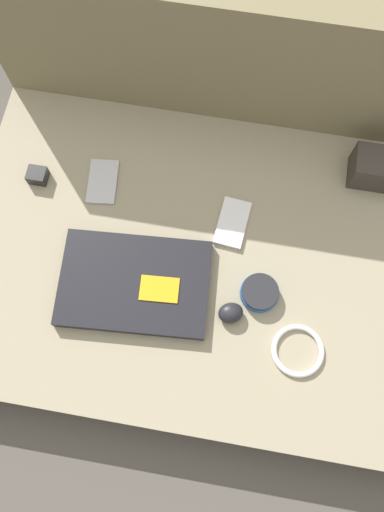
{
  "coord_description": "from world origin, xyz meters",
  "views": [
    {
      "loc": [
        0.06,
        -0.36,
        1.26
      ],
      "look_at": [
        0.0,
        0.0,
        0.13
      ],
      "focal_mm": 35.0,
      "sensor_mm": 36.0,
      "label": 1
    }
  ],
  "objects_px": {
    "speaker_puck": "(260,293)",
    "camera_pouch": "(375,168)",
    "laptop": "(135,283)",
    "phone_black": "(232,223)",
    "phone_silver": "(103,182)",
    "charger_brick": "(38,175)",
    "computer_mouse": "(231,313)"
  },
  "relations": [
    {
      "from": "phone_silver",
      "to": "charger_brick",
      "type": "relative_size",
      "value": 2.74
    },
    {
      "from": "speaker_puck",
      "to": "charger_brick",
      "type": "xyz_separation_m",
      "value": [
        -0.59,
        0.21,
        0.0
      ]
    },
    {
      "from": "laptop",
      "to": "speaker_puck",
      "type": "bearing_deg",
      "value": 1.16
    },
    {
      "from": "computer_mouse",
      "to": "charger_brick",
      "type": "height_order",
      "value": "computer_mouse"
    },
    {
      "from": "phone_black",
      "to": "laptop",
      "type": "bearing_deg",
      "value": -131.11
    },
    {
      "from": "computer_mouse",
      "to": "camera_pouch",
      "type": "relative_size",
      "value": 0.63
    },
    {
      "from": "phone_silver",
      "to": "phone_black",
      "type": "distance_m",
      "value": 0.34
    },
    {
      "from": "speaker_puck",
      "to": "camera_pouch",
      "type": "height_order",
      "value": "camera_pouch"
    },
    {
      "from": "computer_mouse",
      "to": "camera_pouch",
      "type": "distance_m",
      "value": 0.51
    },
    {
      "from": "laptop",
      "to": "charger_brick",
      "type": "relative_size",
      "value": 7.84
    },
    {
      "from": "laptop",
      "to": "phone_silver",
      "type": "bearing_deg",
      "value": 114.28
    },
    {
      "from": "computer_mouse",
      "to": "charger_brick",
      "type": "relative_size",
      "value": 1.54
    },
    {
      "from": "camera_pouch",
      "to": "charger_brick",
      "type": "relative_size",
      "value": 2.44
    },
    {
      "from": "phone_black",
      "to": "camera_pouch",
      "type": "distance_m",
      "value": 0.38
    },
    {
      "from": "laptop",
      "to": "camera_pouch",
      "type": "height_order",
      "value": "camera_pouch"
    },
    {
      "from": "laptop",
      "to": "camera_pouch",
      "type": "xyz_separation_m",
      "value": [
        0.53,
        0.38,
        0.03
      ]
    },
    {
      "from": "laptop",
      "to": "phone_silver",
      "type": "height_order",
      "value": "laptop"
    },
    {
      "from": "computer_mouse",
      "to": "phone_silver",
      "type": "xyz_separation_m",
      "value": [
        -0.37,
        0.28,
        -0.01
      ]
    },
    {
      "from": "phone_silver",
      "to": "camera_pouch",
      "type": "distance_m",
      "value": 0.68
    },
    {
      "from": "phone_black",
      "to": "computer_mouse",
      "type": "bearing_deg",
      "value": -77.39
    },
    {
      "from": "laptop",
      "to": "charger_brick",
      "type": "bearing_deg",
      "value": 137.68
    },
    {
      "from": "phone_black",
      "to": "charger_brick",
      "type": "xyz_separation_m",
      "value": [
        -0.5,
        0.04,
        0.01
      ]
    },
    {
      "from": "speaker_puck",
      "to": "camera_pouch",
      "type": "distance_m",
      "value": 0.43
    },
    {
      "from": "charger_brick",
      "to": "phone_silver",
      "type": "bearing_deg",
      "value": 5.41
    },
    {
      "from": "laptop",
      "to": "phone_black",
      "type": "height_order",
      "value": "laptop"
    },
    {
      "from": "phone_black",
      "to": "charger_brick",
      "type": "bearing_deg",
      "value": -179.02
    },
    {
      "from": "computer_mouse",
      "to": "speaker_puck",
      "type": "height_order",
      "value": "computer_mouse"
    },
    {
      "from": "computer_mouse",
      "to": "charger_brick",
      "type": "xyz_separation_m",
      "value": [
        -0.53,
        0.27,
        -0.0
      ]
    },
    {
      "from": "speaker_puck",
      "to": "phone_black",
      "type": "xyz_separation_m",
      "value": [
        -0.09,
        0.17,
        -0.01
      ]
    },
    {
      "from": "phone_silver",
      "to": "phone_black",
      "type": "xyz_separation_m",
      "value": [
        0.34,
        -0.05,
        0.0
      ]
    },
    {
      "from": "speaker_puck",
      "to": "phone_silver",
      "type": "distance_m",
      "value": 0.48
    },
    {
      "from": "computer_mouse",
      "to": "phone_silver",
      "type": "distance_m",
      "value": 0.46
    }
  ]
}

